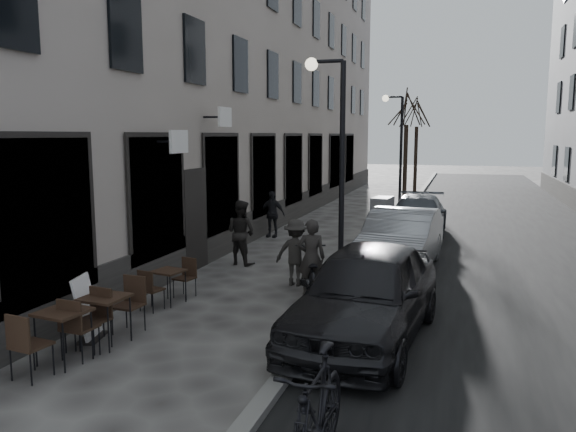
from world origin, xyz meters
The scene contains 22 objects.
ground centered at (0.00, 0.00, 0.00)m, with size 120.00×120.00×0.00m, color #3B3835.
road centered at (3.85, 16.00, 0.00)m, with size 7.30×60.00×0.00m, color black.
kerb centered at (0.20, 16.00, 0.06)m, with size 0.25×60.00×0.12m, color slate.
building_left centered at (-6.00, 16.50, 8.00)m, with size 4.00×35.00×16.00m, color #A09486.
streetlamp_near centered at (-0.17, 6.00, 3.16)m, with size 0.90×0.28×5.09m.
streetlamp_far centered at (-0.17, 18.00, 3.16)m, with size 0.90×0.28×5.09m.
tree_near centered at (-0.10, 21.00, 4.66)m, with size 2.40×2.40×5.70m.
tree_far centered at (-0.10, 27.00, 4.66)m, with size 2.40×2.40×5.70m.
bistro_set_a centered at (-3.16, 0.77, 0.50)m, with size 0.75×1.69×0.98m.
bistro_set_b centered at (-3.01, 1.60, 0.50)m, with size 0.72×1.68×0.98m.
bistro_set_c centered at (-3.16, 3.95, 0.43)m, with size 0.67×1.45×0.83m.
sign_board centered at (-3.46, 1.75, 0.44)m, with size 0.51×0.69×1.09m.
utility_cabinet centered at (0.10, 11.91, 0.74)m, with size 0.54×0.98×1.47m, color slate.
bicycle centered at (-0.52, 5.40, 0.51)m, with size 0.68×1.94×1.02m, color black.
cyclist_rider centered at (-0.52, 5.40, 0.83)m, with size 0.61×0.40×1.67m, color #282523.
pedestrian_near centered at (-3.07, 7.68, 0.87)m, with size 0.84×0.66×1.73m, color black.
pedestrian_mid centered at (-1.07, 6.11, 0.77)m, with size 0.99×0.57×1.54m, color #2A2825.
pedestrian_far centered at (-3.60, 11.76, 0.79)m, with size 0.92×0.38×1.58m, color black.
car_near centered at (1.04, 3.11, 0.81)m, with size 1.92×4.78×1.63m, color black.
car_mid centered at (1.07, 8.34, 0.77)m, with size 1.63×4.68×1.54m, color #969A9E.
car_far centered at (1.08, 13.53, 0.68)m, with size 1.91×4.69×1.36m, color #3C4148.
moped centered at (1.20, -0.83, 0.64)m, with size 0.60×2.11×1.27m, color black.
Camera 1 is at (2.51, -6.00, 3.45)m, focal length 35.00 mm.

